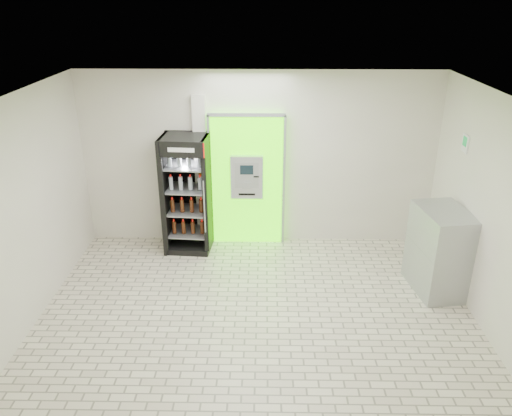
{
  "coord_description": "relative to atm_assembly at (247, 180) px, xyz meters",
  "views": [
    {
      "loc": [
        0.09,
        -5.6,
        4.13
      ],
      "look_at": [
        -0.03,
        1.2,
        1.17
      ],
      "focal_mm": 35.0,
      "sensor_mm": 36.0,
      "label": 1
    }
  ],
  "objects": [
    {
      "name": "beverage_cooler",
      "position": [
        -1.0,
        -0.25,
        -0.21
      ],
      "size": [
        0.8,
        0.74,
        2.01
      ],
      "rotation": [
        0.0,
        0.0,
        -0.07
      ],
      "color": "black",
      "rests_on": "ground"
    },
    {
      "name": "ground",
      "position": [
        0.2,
        -2.41,
        -1.17
      ],
      "size": [
        6.0,
        6.0,
        0.0
      ],
      "primitive_type": "plane",
      "color": "beige",
      "rests_on": "ground"
    },
    {
      "name": "room_shell",
      "position": [
        0.2,
        -2.41,
        0.67
      ],
      "size": [
        6.0,
        6.0,
        6.0
      ],
      "color": "silver",
      "rests_on": "ground"
    },
    {
      "name": "steel_cabinet",
      "position": [
        2.87,
        -1.53,
        -0.53
      ],
      "size": [
        0.78,
        1.04,
        1.28
      ],
      "rotation": [
        0.0,
        0.0,
        0.14
      ],
      "color": "#9FA1A6",
      "rests_on": "ground"
    },
    {
      "name": "pillar",
      "position": [
        -0.78,
        0.04,
        0.13
      ],
      "size": [
        0.22,
        0.11,
        2.6
      ],
      "color": "silver",
      "rests_on": "ground"
    },
    {
      "name": "exit_sign",
      "position": [
        3.19,
        -1.01,
        0.95
      ],
      "size": [
        0.02,
        0.22,
        0.26
      ],
      "color": "white",
      "rests_on": "room_shell"
    },
    {
      "name": "atm_assembly",
      "position": [
        0.0,
        0.0,
        0.0
      ],
      "size": [
        1.3,
        0.24,
        2.33
      ],
      "color": "#42EC00",
      "rests_on": "ground"
    }
  ]
}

